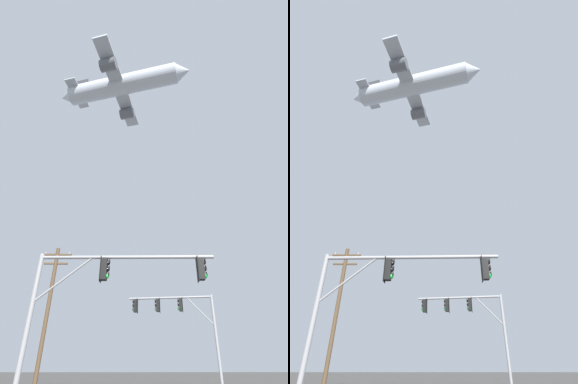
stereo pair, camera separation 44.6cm
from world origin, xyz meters
TOP-DOWN VIEW (x-y plane):
  - signal_pole_near at (-2.21, 7.05)m, footprint 7.54×0.58m
  - signal_pole_far at (2.27, 17.36)m, footprint 6.30×1.20m
  - utility_pole at (-7.06, 16.06)m, footprint 2.20×0.28m
  - airplane at (-4.76, 32.73)m, footprint 28.75×22.21m

SIDE VIEW (x-z plane):
  - signal_pole_near at x=-2.21m, z-range 1.52..7.19m
  - signal_pole_far at x=2.27m, z-range 1.68..7.76m
  - utility_pole at x=-7.06m, z-range 0.30..9.59m
  - airplane at x=-4.76m, z-range 48.30..56.20m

